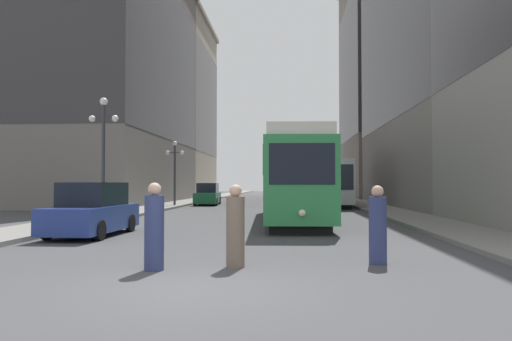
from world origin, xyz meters
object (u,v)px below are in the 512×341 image
object	(u,v)px
streetcar	(292,177)
transit_bus	(330,181)
lamp_post_left_far	(175,162)
parked_car_left_near	(93,211)
pedestrian_on_sidewalk	(378,227)
parked_car_left_mid	(208,195)
lamp_post_left_near	(103,139)
pedestrian_crossing_near	(154,229)
pedestrian_crossing_far	(235,229)

from	to	relation	value
streetcar	transit_bus	size ratio (longest dim) A/B	1.22
lamp_post_left_far	transit_bus	bearing A→B (deg)	10.33
streetcar	transit_bus	xyz separation A→B (m)	(3.07, 14.83, -0.15)
transit_bus	parked_car_left_near	size ratio (longest dim) A/B	2.56
pedestrian_on_sidewalk	lamp_post_left_far	xyz separation A→B (m)	(-10.59, 24.78, 2.57)
parked_car_left_mid	lamp_post_left_near	world-z (taller)	lamp_post_left_near
pedestrian_crossing_near	transit_bus	bearing A→B (deg)	79.38
parked_car_left_mid	lamp_post_left_near	distance (m)	18.01
parked_car_left_mid	pedestrian_on_sidewalk	world-z (taller)	parked_car_left_mid
lamp_post_left_near	pedestrian_crossing_far	bearing A→B (deg)	-56.84
streetcar	parked_car_left_near	xyz separation A→B (m)	(-6.86, -6.91, -1.26)
lamp_post_left_near	lamp_post_left_far	xyz separation A→B (m)	(-0.00, 13.93, -0.46)
pedestrian_crossing_near	lamp_post_left_far	distance (m)	26.63
parked_car_left_mid	pedestrian_crossing_near	xyz separation A→B (m)	(3.96, -29.58, -0.01)
transit_bus	pedestrian_on_sidewalk	distance (m)	26.99
parked_car_left_near	pedestrian_crossing_near	bearing A→B (deg)	-56.96
pedestrian_crossing_far	streetcar	bearing A→B (deg)	70.20
pedestrian_on_sidewalk	lamp_post_left_near	world-z (taller)	lamp_post_left_near
pedestrian_crossing_near	pedestrian_crossing_far	bearing A→B (deg)	17.61
parked_car_left_mid	pedestrian_crossing_near	world-z (taller)	parked_car_left_mid
parked_car_left_near	parked_car_left_mid	size ratio (longest dim) A/B	0.89
parked_car_left_near	pedestrian_crossing_near	distance (m)	7.42
transit_bus	lamp_post_left_near	bearing A→B (deg)	-125.63
lamp_post_left_near	lamp_post_left_far	size ratio (longest dim) A/B	1.16
parked_car_left_near	lamp_post_left_far	distance (m)	19.84
transit_bus	parked_car_left_mid	distance (m)	10.12
pedestrian_crossing_near	parked_car_left_mid	bearing A→B (deg)	99.04
streetcar	pedestrian_crossing_near	distance (m)	13.56
pedestrian_crossing_near	pedestrian_on_sidewalk	size ratio (longest dim) A/B	1.04
transit_bus	parked_car_left_mid	world-z (taller)	transit_bus
parked_car_left_near	lamp_post_left_far	bearing A→B (deg)	96.37
streetcar	pedestrian_crossing_far	distance (m)	12.84
streetcar	pedestrian_crossing_near	world-z (taller)	streetcar
transit_bus	parked_car_left_near	xyz separation A→B (m)	(-9.93, -21.74, -1.10)
pedestrian_crossing_far	lamp_post_left_near	xyz separation A→B (m)	(-7.48, 11.46, 3.03)
pedestrian_on_sidewalk	transit_bus	bearing A→B (deg)	32.99
parked_car_left_mid	parked_car_left_near	bearing A→B (deg)	-93.40
streetcar	lamp_post_left_near	bearing A→B (deg)	-174.37
streetcar	transit_bus	distance (m)	15.15
parked_car_left_near	pedestrian_on_sidewalk	world-z (taller)	parked_car_left_near
parked_car_left_mid	lamp_post_left_near	xyz separation A→B (m)	(-1.90, -17.65, 3.00)
streetcar	pedestrian_on_sidewalk	world-z (taller)	streetcar
transit_bus	pedestrian_crossing_far	size ratio (longest dim) A/B	6.51
parked_car_left_near	lamp_post_left_near	world-z (taller)	lamp_post_left_near
transit_bus	pedestrian_crossing_far	bearing A→B (deg)	-98.27
transit_bus	parked_car_left_near	world-z (taller)	transit_bus
pedestrian_on_sidewalk	parked_car_left_near	bearing A→B (deg)	94.75
pedestrian_on_sidewalk	lamp_post_left_far	distance (m)	27.07
pedestrian_crossing_near	lamp_post_left_far	bearing A→B (deg)	104.18
parked_car_left_near	pedestrian_crossing_far	distance (m)	8.05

